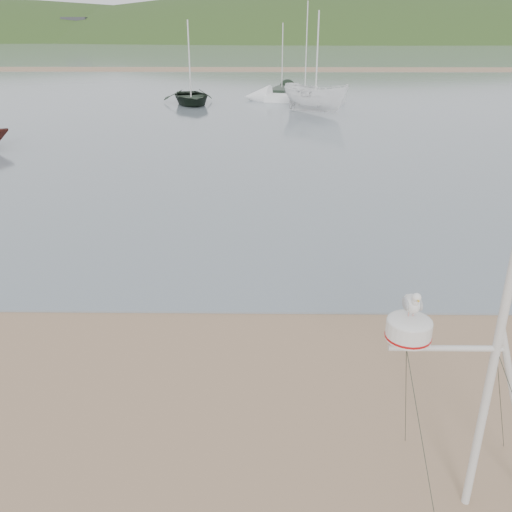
{
  "coord_description": "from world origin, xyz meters",
  "views": [
    {
      "loc": [
        2.51,
        -5.79,
        5.48
      ],
      "look_at": [
        2.42,
        1.0,
        2.58
      ],
      "focal_mm": 38.0,
      "sensor_mm": 36.0,
      "label": 1
    }
  ],
  "objects_px": {
    "boat_white": "(317,73)",
    "sailboat_dark_mid": "(286,88)",
    "mast_rig": "(476,432)",
    "sailboat_white_near": "(277,98)",
    "boat_dark": "(190,67)"
  },
  "relations": [
    {
      "from": "boat_dark",
      "to": "sailboat_dark_mid",
      "type": "distance_m",
      "value": 11.5
    },
    {
      "from": "boat_dark",
      "to": "sailboat_dark_mid",
      "type": "height_order",
      "value": "sailboat_dark_mid"
    },
    {
      "from": "sailboat_white_near",
      "to": "boat_dark",
      "type": "bearing_deg",
      "value": -164.05
    },
    {
      "from": "boat_white",
      "to": "mast_rig",
      "type": "bearing_deg",
      "value": -137.87
    },
    {
      "from": "boat_white",
      "to": "sailboat_white_near",
      "type": "height_order",
      "value": "sailboat_white_near"
    },
    {
      "from": "boat_dark",
      "to": "boat_white",
      "type": "xyz_separation_m",
      "value": [
        8.83,
        -4.35,
        -0.03
      ]
    },
    {
      "from": "sailboat_dark_mid",
      "to": "sailboat_white_near",
      "type": "bearing_deg",
      "value": -97.97
    },
    {
      "from": "boat_white",
      "to": "sailboat_dark_mid",
      "type": "height_order",
      "value": "sailboat_dark_mid"
    },
    {
      "from": "mast_rig",
      "to": "sailboat_dark_mid",
      "type": "relative_size",
      "value": 0.75
    },
    {
      "from": "sailboat_white_near",
      "to": "sailboat_dark_mid",
      "type": "bearing_deg",
      "value": 82.03
    },
    {
      "from": "mast_rig",
      "to": "boat_dark",
      "type": "distance_m",
      "value": 37.38
    },
    {
      "from": "boat_white",
      "to": "sailboat_dark_mid",
      "type": "xyz_separation_m",
      "value": [
        -1.46,
        12.84,
        -2.33
      ]
    },
    {
      "from": "boat_dark",
      "to": "sailboat_white_near",
      "type": "relative_size",
      "value": 0.65
    },
    {
      "from": "mast_rig",
      "to": "boat_white",
      "type": "bearing_deg",
      "value": 88.25
    },
    {
      "from": "sailboat_white_near",
      "to": "sailboat_dark_mid",
      "type": "distance_m",
      "value": 6.72
    }
  ]
}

